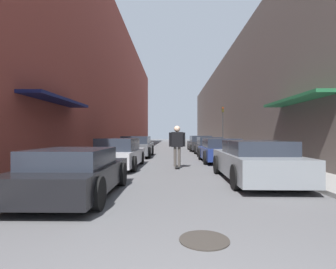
{
  "coord_description": "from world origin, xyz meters",
  "views": [
    {
      "loc": [
        -0.19,
        -1.19,
        1.47
      ],
      "look_at": [
        -0.39,
        12.81,
        1.47
      ],
      "focal_mm": 28.0,
      "sensor_mm": 36.0,
      "label": 1
    }
  ],
  "objects_px": {
    "parked_car_left_0": "(74,172)",
    "parked_car_right_0": "(254,161)",
    "parked_car_left_1": "(119,154)",
    "parked_car_right_3": "(200,144)",
    "parked_car_right_2": "(209,147)",
    "parked_car_left_2": "(137,147)",
    "parked_car_right_1": "(221,151)",
    "traffic_light": "(223,124)",
    "skateboarder": "(177,142)",
    "manhole_cover": "(204,240)"
  },
  "relations": [
    {
      "from": "parked_car_left_0",
      "to": "parked_car_right_0",
      "type": "distance_m",
      "value": 5.4
    },
    {
      "from": "parked_car_left_1",
      "to": "parked_car_right_3",
      "type": "height_order",
      "value": "parked_car_right_3"
    },
    {
      "from": "parked_car_right_2",
      "to": "parked_car_right_3",
      "type": "bearing_deg",
      "value": 90.71
    },
    {
      "from": "parked_car_left_1",
      "to": "parked_car_left_0",
      "type": "bearing_deg",
      "value": -89.99
    },
    {
      "from": "parked_car_left_2",
      "to": "parked_car_right_1",
      "type": "distance_m",
      "value": 5.95
    },
    {
      "from": "parked_car_right_1",
      "to": "traffic_light",
      "type": "height_order",
      "value": "traffic_light"
    },
    {
      "from": "skateboarder",
      "to": "manhole_cover",
      "type": "xyz_separation_m",
      "value": [
        0.22,
        -7.8,
        -1.14
      ]
    },
    {
      "from": "parked_car_right_1",
      "to": "parked_car_right_2",
      "type": "height_order",
      "value": "parked_car_right_2"
    },
    {
      "from": "parked_car_left_2",
      "to": "skateboarder",
      "type": "xyz_separation_m",
      "value": [
        2.56,
        -5.88,
        0.48
      ]
    },
    {
      "from": "parked_car_left_1",
      "to": "traffic_light",
      "type": "relative_size",
      "value": 1.19
    },
    {
      "from": "parked_car_left_2",
      "to": "skateboarder",
      "type": "distance_m",
      "value": 6.44
    },
    {
      "from": "parked_car_left_2",
      "to": "parked_car_right_2",
      "type": "height_order",
      "value": "parked_car_left_2"
    },
    {
      "from": "parked_car_left_1",
      "to": "parked_car_left_2",
      "type": "bearing_deg",
      "value": 89.94
    },
    {
      "from": "parked_car_left_0",
      "to": "traffic_light",
      "type": "bearing_deg",
      "value": 67.17
    },
    {
      "from": "parked_car_right_2",
      "to": "traffic_light",
      "type": "height_order",
      "value": "traffic_light"
    },
    {
      "from": "parked_car_left_0",
      "to": "parked_car_right_2",
      "type": "distance_m",
      "value": 13.32
    },
    {
      "from": "manhole_cover",
      "to": "parked_car_right_2",
      "type": "bearing_deg",
      "value": 81.64
    },
    {
      "from": "parked_car_left_0",
      "to": "parked_car_left_1",
      "type": "height_order",
      "value": "parked_car_left_1"
    },
    {
      "from": "parked_car_right_0",
      "to": "parked_car_right_3",
      "type": "height_order",
      "value": "parked_car_right_3"
    },
    {
      "from": "parked_car_left_0",
      "to": "traffic_light",
      "type": "xyz_separation_m",
      "value": [
        6.6,
        15.67,
        1.81
      ]
    },
    {
      "from": "parked_car_left_0",
      "to": "traffic_light",
      "type": "distance_m",
      "value": 17.1
    },
    {
      "from": "parked_car_right_0",
      "to": "parked_car_right_2",
      "type": "height_order",
      "value": "parked_car_right_2"
    },
    {
      "from": "parked_car_right_3",
      "to": "manhole_cover",
      "type": "height_order",
      "value": "parked_car_right_3"
    },
    {
      "from": "parked_car_left_2",
      "to": "parked_car_right_1",
      "type": "bearing_deg",
      "value": -33.94
    },
    {
      "from": "skateboarder",
      "to": "parked_car_right_3",
      "type": "bearing_deg",
      "value": 79.33
    },
    {
      "from": "skateboarder",
      "to": "manhole_cover",
      "type": "height_order",
      "value": "skateboarder"
    },
    {
      "from": "traffic_light",
      "to": "parked_car_right_3",
      "type": "bearing_deg",
      "value": 130.17
    },
    {
      "from": "manhole_cover",
      "to": "parked_car_left_2",
      "type": "bearing_deg",
      "value": 101.48
    },
    {
      "from": "manhole_cover",
      "to": "parked_car_right_1",
      "type": "bearing_deg",
      "value": 78.25
    },
    {
      "from": "traffic_light",
      "to": "parked_car_right_1",
      "type": "bearing_deg",
      "value": -101.86
    },
    {
      "from": "parked_car_left_0",
      "to": "parked_car_right_0",
      "type": "height_order",
      "value": "parked_car_right_0"
    },
    {
      "from": "parked_car_left_0",
      "to": "parked_car_left_2",
      "type": "relative_size",
      "value": 0.96
    },
    {
      "from": "parked_car_left_2",
      "to": "parked_car_left_1",
      "type": "bearing_deg",
      "value": -90.06
    },
    {
      "from": "parked_car_right_3",
      "to": "skateboarder",
      "type": "height_order",
      "value": "skateboarder"
    },
    {
      "from": "parked_car_left_1",
      "to": "parked_car_right_2",
      "type": "xyz_separation_m",
      "value": [
        4.98,
        7.01,
        -0.01
      ]
    },
    {
      "from": "parked_car_left_2",
      "to": "parked_car_right_0",
      "type": "distance_m",
      "value": 10.25
    },
    {
      "from": "parked_car_left_2",
      "to": "manhole_cover",
      "type": "bearing_deg",
      "value": -78.52
    },
    {
      "from": "parked_car_right_3",
      "to": "manhole_cover",
      "type": "distance_m",
      "value": 20.38
    },
    {
      "from": "parked_car_left_0",
      "to": "parked_car_right_2",
      "type": "height_order",
      "value": "parked_car_right_2"
    },
    {
      "from": "parked_car_left_0",
      "to": "parked_car_left_2",
      "type": "height_order",
      "value": "parked_car_left_2"
    },
    {
      "from": "parked_car_right_0",
      "to": "parked_car_right_2",
      "type": "distance_m",
      "value": 10.22
    },
    {
      "from": "parked_car_left_0",
      "to": "manhole_cover",
      "type": "relative_size",
      "value": 5.69
    },
    {
      "from": "parked_car_right_3",
      "to": "skateboarder",
      "type": "relative_size",
      "value": 2.57
    },
    {
      "from": "parked_car_left_2",
      "to": "skateboarder",
      "type": "bearing_deg",
      "value": -66.47
    },
    {
      "from": "parked_car_right_0",
      "to": "parked_car_right_1",
      "type": "height_order",
      "value": "parked_car_right_0"
    },
    {
      "from": "parked_car_right_0",
      "to": "parked_car_right_1",
      "type": "relative_size",
      "value": 1.2
    },
    {
      "from": "parked_car_left_2",
      "to": "parked_car_right_2",
      "type": "bearing_deg",
      "value": 14.12
    },
    {
      "from": "manhole_cover",
      "to": "skateboarder",
      "type": "bearing_deg",
      "value": 91.59
    },
    {
      "from": "skateboarder",
      "to": "traffic_light",
      "type": "height_order",
      "value": "traffic_light"
    },
    {
      "from": "parked_car_left_0",
      "to": "parked_car_left_1",
      "type": "distance_m",
      "value": 5.34
    }
  ]
}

